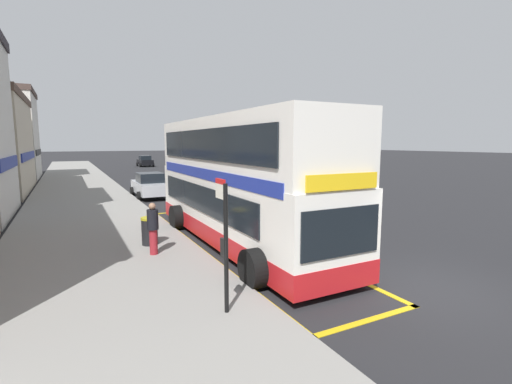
{
  "coord_description": "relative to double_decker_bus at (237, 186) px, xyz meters",
  "views": [
    {
      "loc": [
        -7.74,
        -5.7,
        3.56
      ],
      "look_at": [
        -1.34,
        6.58,
        1.68
      ],
      "focal_mm": 25.55,
      "sensor_mm": 36.0,
      "label": 1
    }
  ],
  "objects": [
    {
      "name": "parked_car_grey_kerbside",
      "position": [
        7.52,
        33.84,
        -1.26
      ],
      "size": [
        2.09,
        4.2,
        1.62
      ],
      "rotation": [
        0.0,
        0.0,
        0.02
      ],
      "color": "slate",
      "rests_on": "ground"
    },
    {
      "name": "pavement_near",
      "position": [
        -4.54,
        26.14,
        -1.99
      ],
      "size": [
        6.0,
        76.0,
        0.14
      ],
      "primitive_type": "cube",
      "color": "gray",
      "rests_on": "ground"
    },
    {
      "name": "bus_stop_sign",
      "position": [
        -2.57,
        -4.98,
        -0.34
      ],
      "size": [
        0.09,
        0.51,
        2.7
      ],
      "color": "black",
      "rests_on": "pavement_near"
    },
    {
      "name": "ground_plane",
      "position": [
        2.46,
        26.14,
        -2.06
      ],
      "size": [
        260.0,
        260.0,
        0.0
      ],
      "primitive_type": "plane",
      "color": "black"
    },
    {
      "name": "bus_bay_markings",
      "position": [
        -0.09,
        0.13,
        -2.06
      ],
      "size": [
        2.91,
        13.35,
        0.01
      ],
      "color": "gold",
      "rests_on": "ground"
    },
    {
      "name": "litter_bin",
      "position": [
        -2.93,
        0.73,
        -1.45
      ],
      "size": [
        0.55,
        0.55,
        0.94
      ],
      "color": "black",
      "rests_on": "pavement_near"
    },
    {
      "name": "parked_car_black_distant",
      "position": [
        5.25,
        44.81,
        -1.26
      ],
      "size": [
        2.09,
        4.2,
        1.62
      ],
      "rotation": [
        0.0,
        0.0,
        0.03
      ],
      "color": "black",
      "rests_on": "ground"
    },
    {
      "name": "double_decker_bus",
      "position": [
        0.0,
        0.0,
        0.0
      ],
      "size": [
        3.19,
        11.0,
        4.4
      ],
      "color": "white",
      "rests_on": "ground"
    },
    {
      "name": "parked_car_silver_far",
      "position": [
        -0.52,
        12.54,
        -1.26
      ],
      "size": [
        2.09,
        4.2,
        1.62
      ],
      "rotation": [
        0.0,
        0.0,
        3.14
      ],
      "color": "#B2B5BA",
      "rests_on": "ground"
    },
    {
      "name": "pedestrian_waiting_near_sign",
      "position": [
        -3.05,
        -0.44,
        -1.05
      ],
      "size": [
        0.34,
        0.34,
        1.61
      ],
      "color": "maroon",
      "rests_on": "pavement_near"
    }
  ]
}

